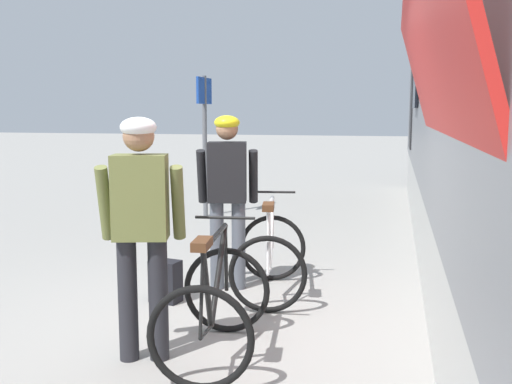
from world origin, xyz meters
TOP-DOWN VIEW (x-y plane):
  - ground_plane at (0.00, 0.00)m, footprint 80.00×80.00m
  - cyclist_near_in_dark at (-0.23, 1.16)m, footprint 0.65×0.39m
  - cyclist_far_in_olive at (-0.34, -0.63)m, footprint 0.66×0.41m
  - bicycle_near_white at (0.24, 1.04)m, footprint 0.88×1.17m
  - bicycle_far_black at (0.16, -0.50)m, footprint 0.83×1.15m
  - backpack_on_platform at (-0.69, 0.62)m, footprint 0.31×0.23m
  - platform_sign_post at (-1.78, 5.10)m, footprint 0.08×0.70m

SIDE VIEW (x-z plane):
  - ground_plane at x=0.00m, z-range 0.00..0.00m
  - backpack_on_platform at x=-0.69m, z-range 0.00..0.40m
  - bicycle_near_white at x=0.24m, z-range -0.09..0.89m
  - bicycle_far_black at x=0.16m, z-range -0.09..0.89m
  - cyclist_near_in_dark at x=-0.23m, z-range 0.17..1.94m
  - cyclist_far_in_olive at x=-0.34m, z-range 0.17..1.94m
  - platform_sign_post at x=-1.78m, z-range 0.42..2.82m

